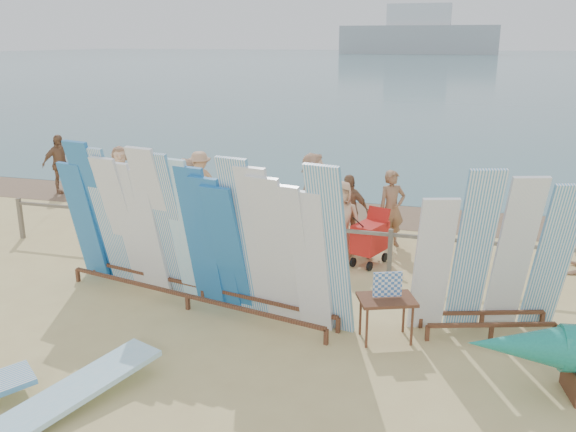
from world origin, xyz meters
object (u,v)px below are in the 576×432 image
(flat_board_b, at_px, (59,413))
(beachgoer_3, at_px, (200,182))
(side_surfboard_rack, at_px, (494,260))
(beachgoer_11, at_px, (121,177))
(beachgoer_4, at_px, (348,211))
(beachgoer_2, at_px, (188,202))
(beachgoer_7, at_px, (392,209))
(beach_chair_left, at_px, (320,239))
(beachgoer_6, at_px, (341,221))
(beachgoer_0, at_px, (139,185))
(beachgoer_5, at_px, (313,192))
(beachgoer_extra_1, at_px, (59,164))
(main_surfboard_rack, at_px, (193,236))
(stroller, at_px, (370,243))
(vendor_table, at_px, (386,318))
(beach_chair_right, at_px, (333,248))

(flat_board_b, relative_size, beachgoer_3, 1.73)
(side_surfboard_rack, relative_size, beachgoer_11, 1.61)
(side_surfboard_rack, bearing_deg, beachgoer_4, 111.53)
(flat_board_b, bearing_deg, beachgoer_2, 122.34)
(flat_board_b, bearing_deg, beachgoer_7, 88.83)
(beach_chair_left, bearing_deg, beachgoer_6, -25.91)
(beachgoer_0, bearing_deg, beachgoer_5, 105.86)
(flat_board_b, bearing_deg, beachgoer_11, 137.73)
(beachgoer_3, relative_size, beachgoer_extra_1, 0.94)
(beachgoer_0, relative_size, beachgoer_11, 1.05)
(beachgoer_7, distance_m, beachgoer_extra_1, 9.76)
(beach_chair_left, xyz_separation_m, beachgoer_7, (1.34, 0.80, 0.52))
(side_surfboard_rack, height_order, beachgoer_7, side_surfboard_rack)
(main_surfboard_rack, bearing_deg, beachgoer_0, 140.79)
(side_surfboard_rack, distance_m, flat_board_b, 6.10)
(beachgoer_5, bearing_deg, beachgoer_extra_1, 51.89)
(stroller, relative_size, beachgoer_5, 0.60)
(beachgoer_4, bearing_deg, beachgoer_11, 174.17)
(beachgoer_2, relative_size, beachgoer_extra_1, 1.10)
(main_surfboard_rack, xyz_separation_m, beachgoer_extra_1, (-6.84, 5.94, -0.36))
(flat_board_b, bearing_deg, vendor_table, 61.58)
(vendor_table, height_order, beach_chair_right, vendor_table)
(stroller, xyz_separation_m, beachgoer_2, (-3.88, 0.16, 0.48))
(beachgoer_6, bearing_deg, beachgoer_0, 153.47)
(beachgoer_4, bearing_deg, beach_chair_right, -88.99)
(stroller, bearing_deg, beachgoer_6, -167.84)
(main_surfboard_rack, distance_m, beach_chair_right, 3.36)
(beachgoer_0, distance_m, beachgoer_7, 6.10)
(vendor_table, bearing_deg, side_surfboard_rack, 1.67)
(flat_board_b, xyz_separation_m, beach_chair_right, (1.99, 5.96, 0.24))
(beachgoer_3, relative_size, beachgoer_11, 0.98)
(vendor_table, height_order, beachgoer_2, beachgoer_2)
(flat_board_b, bearing_deg, stroller, 86.75)
(beachgoer_5, bearing_deg, beachgoer_0, 65.28)
(vendor_table, height_order, beachgoer_4, beachgoer_4)
(stroller, xyz_separation_m, beachgoer_extra_1, (-9.28, 3.27, 0.40))
(beachgoer_3, distance_m, beachgoer_4, 4.28)
(beachgoer_5, bearing_deg, beachgoer_7, -134.85)
(side_surfboard_rack, bearing_deg, beachgoer_2, 139.20)
(beachgoer_3, height_order, beachgoer_0, beachgoer_0)
(beachgoer_0, height_order, beachgoer_5, beachgoer_5)
(main_surfboard_rack, height_order, beachgoer_2, main_surfboard_rack)
(beachgoer_3, xyz_separation_m, beachgoer_7, (4.88, -1.25, 0.03))
(beachgoer_11, bearing_deg, beachgoer_7, -44.55)
(stroller, distance_m, beachgoer_4, 1.20)
(main_surfboard_rack, bearing_deg, side_surfboard_rack, 15.92)
(vendor_table, distance_m, beachgoer_3, 7.66)
(beachgoer_4, bearing_deg, beachgoer_extra_1, 172.73)
(beachgoer_5, xyz_separation_m, beachgoer_2, (-2.30, -1.64, 0.02))
(main_surfboard_rack, bearing_deg, beachgoer_5, 91.51)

